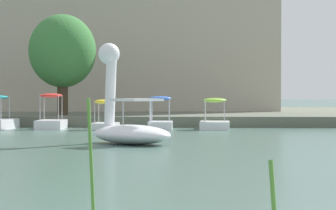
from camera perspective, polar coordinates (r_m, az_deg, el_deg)
shore_bank_far at (r=44.24m, az=3.90°, el=-0.81°), size 153.39×24.80×0.52m
swan_boat at (r=21.27m, az=-3.48°, el=-1.41°), size 3.36×3.17×3.26m
pedal_boat_lime at (r=30.43m, az=4.02°, el=-1.25°), size 1.43×2.14×1.42m
pedal_boat_blue at (r=30.09m, az=-0.65°, el=-1.31°), size 1.07×1.91×1.50m
pedal_boat_yellow at (r=30.27m, az=-5.48°, el=-1.33°), size 1.25×1.87×1.36m
pedal_boat_red at (r=31.06m, az=-9.97°, el=-1.15°), size 1.22×2.03×1.64m
tree_broadleaf_behind_dock at (r=35.11m, az=-9.02°, el=4.55°), size 3.48×3.98×5.23m
parked_van at (r=44.45m, az=-8.58°, el=0.73°), size 4.75×2.01×1.73m
apartment_block at (r=48.24m, az=-3.32°, el=6.03°), size 20.09×14.81×10.76m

